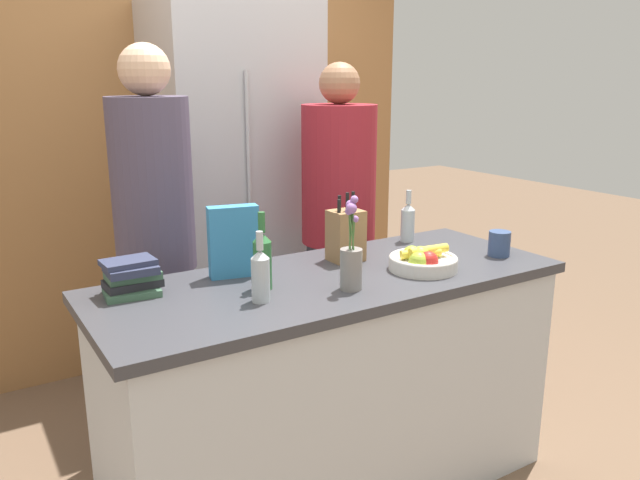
{
  "coord_description": "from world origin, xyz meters",
  "views": [
    {
      "loc": [
        -1.21,
        -1.86,
        1.62
      ],
      "look_at": [
        0.0,
        0.09,
        1.02
      ],
      "focal_mm": 35.0,
      "sensor_mm": 36.0,
      "label": 1
    }
  ],
  "objects": [
    {
      "name": "bottle_wine",
      "position": [
        -0.28,
        0.01,
        1.01
      ],
      "size": [
        0.07,
        0.07,
        0.28
      ],
      "color": "#286633",
      "rests_on": "kitchen_island"
    },
    {
      "name": "person_at_sink",
      "position": [
        -0.46,
        0.64,
        0.99
      ],
      "size": [
        0.33,
        0.33,
        1.75
      ],
      "rotation": [
        0.0,
        0.0,
        -0.05
      ],
      "color": "#383842",
      "rests_on": "ground_plane"
    },
    {
      "name": "kitchen_island",
      "position": [
        0.0,
        0.0,
        0.45
      ],
      "size": [
        1.78,
        0.7,
        0.9
      ],
      "color": "silver",
      "rests_on": "ground_plane"
    },
    {
      "name": "back_wall_wood",
      "position": [
        0.0,
        1.62,
        1.3
      ],
      "size": [
        2.98,
        0.12,
        2.6
      ],
      "color": "#9E6B3D",
      "rests_on": "ground_plane"
    },
    {
      "name": "knife_block",
      "position": [
        0.16,
        0.15,
        1.01
      ],
      "size": [
        0.13,
        0.11,
        0.28
      ],
      "color": "olive",
      "rests_on": "kitchen_island"
    },
    {
      "name": "fruit_bowl",
      "position": [
        0.33,
        -0.13,
        0.94
      ],
      "size": [
        0.26,
        0.26,
        0.1
      ],
      "color": "silver",
      "rests_on": "kitchen_island"
    },
    {
      "name": "bottle_vinegar",
      "position": [
        -0.35,
        -0.1,
        1.0
      ],
      "size": [
        0.06,
        0.06,
        0.24
      ],
      "color": "#B2BCC1",
      "rests_on": "kitchen_island"
    },
    {
      "name": "bottle_oil",
      "position": [
        0.57,
        0.25,
        0.99
      ],
      "size": [
        0.06,
        0.06,
        0.23
      ],
      "color": "#B2BCC1",
      "rests_on": "kitchen_island"
    },
    {
      "name": "person_in_blue",
      "position": [
        0.48,
        0.68,
        0.95
      ],
      "size": [
        0.37,
        0.37,
        1.69
      ],
      "rotation": [
        0.0,
        0.0,
        -0.3
      ],
      "color": "#383842",
      "rests_on": "ground_plane"
    },
    {
      "name": "cereal_box",
      "position": [
        -0.31,
        0.19,
        1.04
      ],
      "size": [
        0.19,
        0.1,
        0.27
      ],
      "color": "teal",
      "rests_on": "kitchen_island"
    },
    {
      "name": "book_stack",
      "position": [
        -0.69,
        0.19,
        0.96
      ],
      "size": [
        0.2,
        0.16,
        0.12
      ],
      "color": "#3D6047",
      "rests_on": "kitchen_island"
    },
    {
      "name": "flower_vase",
      "position": [
        -0.03,
        -0.16,
        1.01
      ],
      "size": [
        0.08,
        0.08,
        0.33
      ],
      "color": "gray",
      "rests_on": "kitchen_island"
    },
    {
      "name": "refrigerator",
      "position": [
        0.18,
        1.26,
        1.0
      ],
      "size": [
        0.82,
        0.63,
        2.01
      ],
      "color": "#B7B7BC",
      "rests_on": "ground_plane"
    },
    {
      "name": "coffee_mug",
      "position": [
        0.74,
        -0.14,
        0.95
      ],
      "size": [
        0.13,
        0.09,
        0.1
      ],
      "color": "#334770",
      "rests_on": "kitchen_island"
    }
  ]
}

